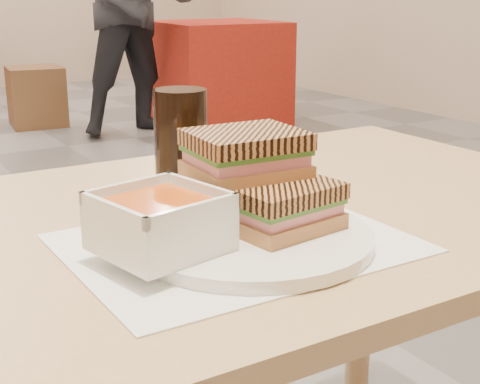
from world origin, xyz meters
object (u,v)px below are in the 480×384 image
soup_bowl (160,224)px  cola_glass (181,146)px  panini_lower (281,206)px  bg_table_1 (217,73)px  main_table (210,293)px  bg_chair_1r (212,81)px  patron_b (139,3)px  plate (251,238)px  bg_chair_1l (37,96)px

soup_bowl → cola_glass: (0.13, 0.20, 0.03)m
panini_lower → bg_table_1: size_ratio=0.15×
main_table → cola_glass: 0.21m
panini_lower → bg_chair_1r: size_ratio=0.29×
main_table → bg_table_1: size_ratio=1.31×
patron_b → main_table: bearing=-112.2°
soup_bowl → cola_glass: cola_glass is taller
panini_lower → soup_bowl: bearing=175.6°
panini_lower → patron_b: bearing=68.8°
plate → soup_bowl: size_ratio=1.99×
bg_table_1 → patron_b: bearing=-171.7°
main_table → panini_lower: (0.02, -0.13, 0.16)m
bg_table_1 → bg_chair_1l: 1.40m
main_table → patron_b: size_ratio=0.65×
panini_lower → bg_table_1: bearing=61.5°
main_table → plate: 0.18m
main_table → bg_chair_1l: size_ratio=2.68×
panini_lower → main_table: bearing=100.3°
bg_table_1 → patron_b: size_ratio=0.50×
panini_lower → bg_table_1: panini_lower is taller
bg_chair_1l → bg_chair_1r: 1.54m
bg_chair_1r → soup_bowl: bearing=-119.7°
main_table → bg_table_1: (2.25, 3.96, -0.25)m
bg_chair_1r → patron_b: size_ratio=0.26×
soup_bowl → panini_lower: bearing=-4.4°
soup_bowl → panini_lower: soup_bowl is taller
plate → panini_lower: 0.05m
soup_bowl → bg_chair_1r: 5.42m
main_table → patron_b: 4.18m
cola_glass → main_table: bearing=-89.3°
cola_glass → panini_lower: bearing=-83.2°
bg_chair_1l → soup_bowl: bearing=-103.5°
panini_lower → bg_chair_1l: panini_lower is taller
panini_lower → plate: bearing=169.3°
main_table → soup_bowl: 0.24m
cola_glass → patron_b: size_ratio=0.09×
patron_b → bg_table_1: bearing=8.3°
panini_lower → cola_glass: cola_glass is taller
soup_bowl → cola_glass: 0.24m
bg_table_1 → patron_b: (-0.67, -0.10, 0.53)m
main_table → bg_chair_1r: size_ratio=2.49×
plate → bg_chair_1r: 5.36m
bg_table_1 → plate: bearing=-119.0°
bg_table_1 → soup_bowl: bearing=-120.2°
main_table → soup_bowl: size_ratio=8.32×
main_table → panini_lower: 0.21m
panini_lower → cola_glass: size_ratio=0.87×
main_table → bg_table_1: 4.55m
bg_table_1 → bg_chair_1l: (-1.24, 0.61, -0.16)m
bg_chair_1r → cola_glass: bearing=-119.5°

